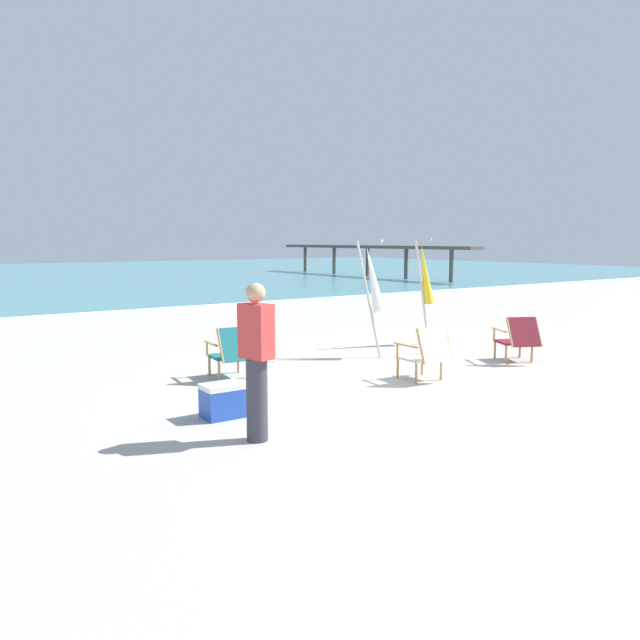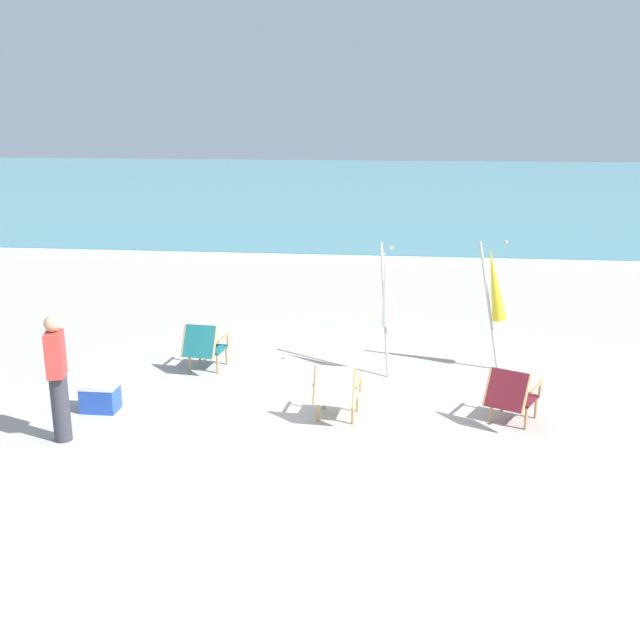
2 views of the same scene
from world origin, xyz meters
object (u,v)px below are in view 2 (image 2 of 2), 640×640
at_px(beach_chair_mid_center, 511,394).
at_px(cooler_box, 100,397).
at_px(person_near_chairs, 58,377).
at_px(umbrella_furled_yellow, 494,286).
at_px(beach_chair_back_left, 336,391).
at_px(beach_chair_front_right, 204,346).
at_px(umbrella_furled_white, 387,290).

bearing_deg(beach_chair_mid_center, cooler_box, -178.30).
xyz_separation_m(beach_chair_mid_center, person_near_chairs, (-5.66, -1.14, 0.42)).
xyz_separation_m(umbrella_furled_yellow, person_near_chairs, (-5.63, -3.36, -0.53)).
xyz_separation_m(beach_chair_back_left, beach_chair_front_right, (-2.27, 1.73, -0.01)).
bearing_deg(umbrella_furled_white, cooler_box, -153.04).
relative_size(beach_chair_back_left, cooler_box, 1.66).
distance_m(beach_chair_back_left, umbrella_furled_yellow, 3.40).
bearing_deg(beach_chair_mid_center, umbrella_furled_yellow, 90.89).
bearing_deg(cooler_box, beach_chair_front_right, 60.06).
height_order(beach_chair_back_left, person_near_chairs, person_near_chairs).
bearing_deg(person_near_chairs, beach_chair_mid_center, 11.39).
bearing_deg(umbrella_furled_white, beach_chair_mid_center, -46.65).
height_order(beach_chair_front_right, person_near_chairs, person_near_chairs).
bearing_deg(umbrella_furled_white, umbrella_furled_yellow, 14.06).
height_order(beach_chair_mid_center, umbrella_furled_white, umbrella_furled_white).
bearing_deg(umbrella_furled_yellow, beach_chair_mid_center, -89.11).
distance_m(umbrella_furled_yellow, person_near_chairs, 6.57).
relative_size(beach_chair_mid_center, umbrella_furled_white, 0.45).
bearing_deg(person_near_chairs, umbrella_furled_white, 36.61).
height_order(beach_chair_front_right, cooler_box, beach_chair_front_right).
bearing_deg(beach_chair_mid_center, beach_chair_front_right, 160.78).
xyz_separation_m(beach_chair_mid_center, umbrella_furled_yellow, (-0.03, 2.22, 0.95)).
xyz_separation_m(beach_chair_back_left, cooler_box, (-3.28, -0.02, -0.23)).
bearing_deg(person_near_chairs, umbrella_furled_yellow, 30.84).
relative_size(beach_chair_back_left, person_near_chairs, 0.50).
bearing_deg(person_near_chairs, beach_chair_back_left, 16.44).
relative_size(beach_chair_front_right, cooler_box, 1.62).
distance_m(beach_chair_back_left, umbrella_furled_white, 2.24).
relative_size(umbrella_furled_yellow, person_near_chairs, 1.29).
bearing_deg(person_near_chairs, beach_chair_front_right, 67.97).
bearing_deg(beach_chair_front_right, beach_chair_back_left, -37.45).
bearing_deg(beach_chair_front_right, person_near_chairs, -112.03).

